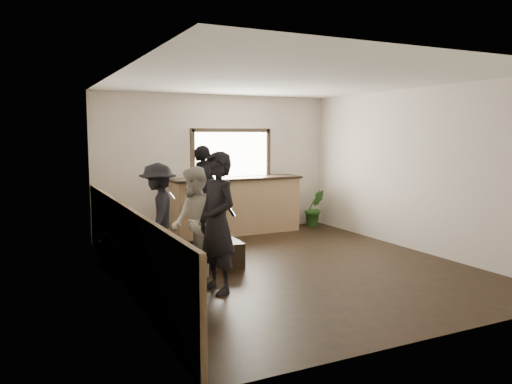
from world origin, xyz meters
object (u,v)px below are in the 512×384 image
potted_plant (315,208)px  person_c (158,212)px  person_d (204,196)px  coffee_table (220,252)px  bar_counter (236,202)px  sofa (145,258)px  person_a (217,222)px  cup_a (212,234)px  person_b (195,222)px  cup_b (228,237)px

potted_plant → person_c: size_ratio=0.52×
person_d → coffee_table: bearing=39.8°
bar_counter → person_d: size_ratio=1.48×
sofa → person_a: bearing=-151.3°
sofa → cup_a: (1.17, 0.43, 0.15)m
coffee_table → potted_plant: bearing=34.3°
coffee_table → person_b: person_b is taller
cup_b → person_b: size_ratio=0.07×
coffee_table → person_c: 1.19m
cup_b → person_a: person_a is taller
bar_counter → cup_a: 2.35m
bar_counter → cup_b: size_ratio=24.68×
sofa → person_a: person_a is taller
person_a → person_d: size_ratio=0.99×
sofa → person_c: size_ratio=1.29×
coffee_table → cup_a: bearing=109.2°
coffee_table → person_b: 0.96m
bar_counter → coffee_table: size_ratio=3.04×
coffee_table → cup_a: (-0.06, 0.18, 0.25)m
sofa → cup_a: size_ratio=16.27×
person_a → potted_plant: bearing=121.0°
bar_counter → cup_b: bearing=-116.8°
bar_counter → coffee_table: bar_counter is taller
bar_counter → potted_plant: bar_counter is taller
person_b → cup_a: bearing=145.2°
sofa → person_a: 1.35m
cup_a → person_a: bearing=-108.2°
person_a → person_c: bearing=175.7°
bar_counter → sofa: size_ratio=1.34×
sofa → person_d: bearing=-49.9°
coffee_table → person_d: (0.22, 1.29, 0.71)m
cup_a → cup_b: (0.15, -0.29, 0.00)m
person_a → person_d: (0.75, 2.53, 0.01)m
bar_counter → sofa: (-2.45, -2.39, -0.35)m
person_c → coffee_table: bearing=67.1°
cup_a → person_b: person_b is taller
person_b → person_d: bearing=158.5°
coffee_table → person_c: (-0.78, 0.68, 0.58)m
potted_plant → person_a: 4.93m
coffee_table → person_d: size_ratio=0.49×
cup_b → person_d: (0.13, 1.40, 0.46)m
bar_counter → sofa: 3.44m
person_a → bar_counter: bearing=140.8°
bar_counter → cup_a: bar_counter is taller
cup_b → person_c: size_ratio=0.07×
person_b → person_c: (-0.20, 1.18, -0.00)m
sofa → person_c: person_c is taller
bar_counter → cup_b: 2.53m
person_b → person_d: person_d is taller
person_b → coffee_table: bearing=132.9°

